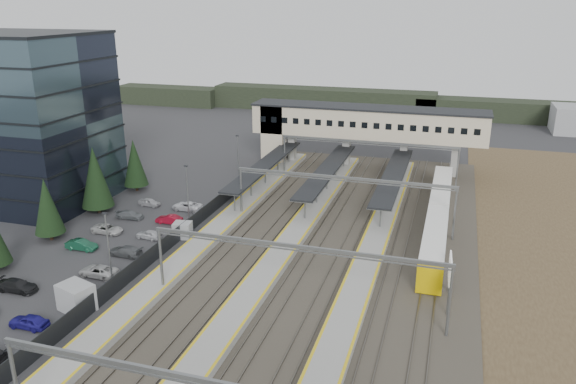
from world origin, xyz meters
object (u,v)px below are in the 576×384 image
(relay_cabin_near, at_px, (76,297))
(footbridge, at_px, (351,125))
(relay_cabin_far, at_px, (183,230))
(train, at_px, (438,217))
(office_building, at_px, (15,119))
(billboard, at_px, (450,276))

(relay_cabin_near, bearing_deg, footbridge, 73.94)
(relay_cabin_far, relative_size, train, 0.07)
(relay_cabin_near, bearing_deg, office_building, 137.44)
(office_building, relative_size, relay_cabin_near, 6.39)
(train, bearing_deg, billboard, -84.17)
(relay_cabin_near, xyz_separation_m, billboard, (34.20, 11.47, 1.71))
(train, bearing_deg, relay_cabin_far, -159.29)
(relay_cabin_near, height_order, footbridge, footbridge)
(train, bearing_deg, office_building, -175.29)
(footbridge, height_order, billboard, footbridge)
(relay_cabin_far, distance_m, billboard, 33.42)
(relay_cabin_far, height_order, billboard, billboard)
(relay_cabin_far, bearing_deg, train, 20.71)
(relay_cabin_far, relative_size, billboard, 0.44)
(footbridge, xyz_separation_m, billboard, (18.23, -44.00, -4.87))
(footbridge, relative_size, train, 1.11)
(relay_cabin_far, height_order, footbridge, footbridge)
(relay_cabin_far, bearing_deg, relay_cabin_near, -95.07)
(train, distance_m, billboard, 19.08)
(relay_cabin_near, distance_m, relay_cabin_far, 18.93)
(relay_cabin_far, distance_m, footbridge, 39.91)
(relay_cabin_far, xyz_separation_m, train, (30.59, 11.56, 0.88))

